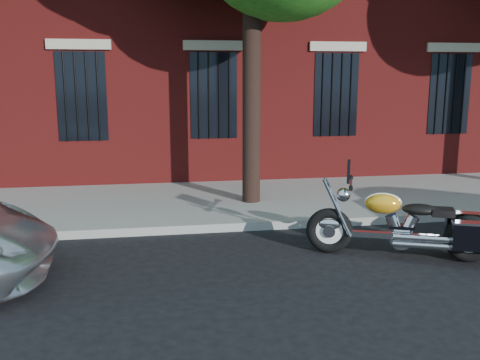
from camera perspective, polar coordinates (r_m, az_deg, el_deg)
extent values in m
plane|color=black|center=(8.16, 1.47, -8.11)|extent=(120.00, 120.00, 0.00)
cube|color=gray|center=(9.43, -0.11, -4.94)|extent=(40.00, 0.16, 0.15)
cube|color=gray|center=(11.23, -1.66, -2.30)|extent=(40.00, 3.60, 0.15)
cube|color=black|center=(12.76, -2.85, 8.97)|extent=(1.10, 0.14, 2.00)
cube|color=#B2A893|center=(12.74, -2.88, 14.14)|extent=(1.40, 0.20, 0.22)
cylinder|color=black|center=(12.69, -2.81, 8.95)|extent=(0.04, 0.04, 2.00)
cylinder|color=black|center=(10.65, 1.24, 10.14)|extent=(0.36, 0.36, 5.00)
torus|color=black|center=(8.30, 9.51, -5.34)|extent=(0.72, 0.40, 0.71)
torus|color=black|center=(8.47, 23.24, -5.78)|extent=(0.72, 0.40, 0.71)
cylinder|color=white|center=(8.30, 9.51, -5.34)|extent=(0.51, 0.25, 0.53)
cylinder|color=white|center=(8.47, 23.24, -5.78)|extent=(0.51, 0.25, 0.53)
ellipsoid|color=white|center=(8.27, 9.53, -4.63)|extent=(0.39, 0.26, 0.20)
ellipsoid|color=orange|center=(8.43, 23.31, -4.96)|extent=(0.40, 0.27, 0.20)
cube|color=white|center=(8.33, 16.43, -5.74)|extent=(1.51, 0.67, 0.08)
cylinder|color=white|center=(8.34, 16.79, -5.89)|extent=(0.38, 0.30, 0.34)
cylinder|color=white|center=(8.22, 20.58, -6.30)|extent=(1.26, 0.57, 0.09)
ellipsoid|color=orange|center=(8.19, 15.00, -2.43)|extent=(0.59, 0.47, 0.30)
ellipsoid|color=black|center=(8.25, 18.64, -3.00)|extent=(0.59, 0.47, 0.16)
cube|color=black|center=(8.69, 22.75, -4.52)|extent=(0.53, 0.34, 0.40)
cube|color=black|center=(8.17, 23.45, -5.55)|extent=(0.53, 0.34, 0.40)
cylinder|color=white|center=(8.11, 11.76, -0.28)|extent=(0.34, 0.78, 0.04)
sphere|color=white|center=(8.15, 10.97, -1.55)|extent=(0.27, 0.27, 0.21)
cube|color=black|center=(8.08, 11.51, 0.91)|extent=(0.19, 0.41, 0.30)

